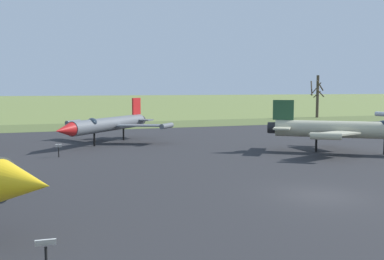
% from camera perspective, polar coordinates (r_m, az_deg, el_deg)
% --- Properties ---
extents(ground_plane, '(600.00, 600.00, 0.00)m').
position_cam_1_polar(ground_plane, '(22.76, 15.86, -8.17)').
color(ground_plane, olive).
extents(asphalt_apron, '(102.11, 47.18, 0.05)m').
position_cam_1_polar(asphalt_apron, '(35.00, 2.22, -3.21)').
color(asphalt_apron, '#28282B').
rests_on(asphalt_apron, ground).
extents(grass_verge_strip, '(162.11, 12.00, 0.06)m').
position_cam_1_polar(grass_verge_strip, '(63.24, -7.90, 0.60)').
color(grass_verge_strip, '#556232').
rests_on(grass_verge_strip, ground).
extents(jet_fighter_front_right, '(11.33, 11.54, 4.22)m').
position_cam_1_polar(jet_fighter_front_right, '(42.49, -10.78, 0.73)').
color(jet_fighter_front_right, '#565B60').
rests_on(jet_fighter_front_right, ground).
extents(info_placard_front_right, '(0.49, 0.26, 1.05)m').
position_cam_1_polar(info_placard_front_right, '(35.12, -16.67, -2.38)').
color(info_placard_front_right, black).
rests_on(info_placard_front_right, ground).
extents(jet_fighter_rear_center, '(12.48, 10.56, 4.27)m').
position_cam_1_polar(jet_fighter_rear_center, '(37.72, 19.79, 0.08)').
color(jet_fighter_rear_center, '#B7B293').
rests_on(jet_fighter_rear_center, ground).
extents(info_placard_rear_right, '(0.59, 0.27, 0.99)m').
position_cam_1_polar(info_placard_rear_right, '(13.84, -18.16, -14.36)').
color(info_placard_rear_right, black).
rests_on(info_placard_rear_right, ground).
extents(bare_tree_center, '(2.78, 2.50, 7.48)m').
position_cam_1_polar(bare_tree_center, '(81.76, 15.69, 4.33)').
color(bare_tree_center, '#42382D').
rests_on(bare_tree_center, ground).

